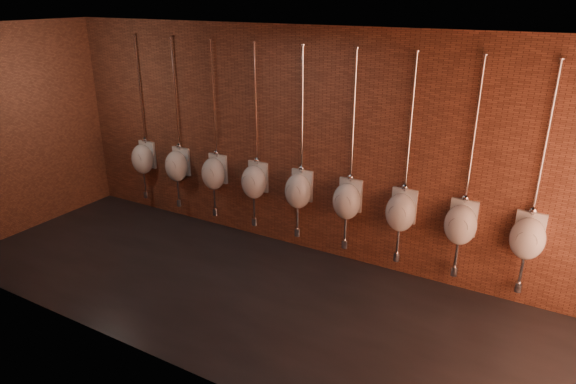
# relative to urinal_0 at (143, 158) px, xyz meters

# --- Properties ---
(ground) EXTENTS (8.50, 8.50, 0.00)m
(ground) POSITION_rel_urinal_0_xyz_m (3.12, -1.36, -0.95)
(ground) COLOR black
(ground) RESTS_ON ground
(room_shell) EXTENTS (8.54, 3.04, 3.22)m
(room_shell) POSITION_rel_urinal_0_xyz_m (3.12, -1.36, 1.06)
(room_shell) COLOR black
(room_shell) RESTS_ON ground
(urinal_0) EXTENTS (0.39, 0.34, 2.72)m
(urinal_0) POSITION_rel_urinal_0_xyz_m (0.00, 0.00, 0.00)
(urinal_0) COLOR white
(urinal_0) RESTS_ON ground
(urinal_1) EXTENTS (0.39, 0.34, 2.72)m
(urinal_1) POSITION_rel_urinal_0_xyz_m (0.76, 0.00, 0.00)
(urinal_1) COLOR white
(urinal_1) RESTS_ON ground
(urinal_2) EXTENTS (0.39, 0.34, 2.72)m
(urinal_2) POSITION_rel_urinal_0_xyz_m (1.51, 0.00, 0.00)
(urinal_2) COLOR white
(urinal_2) RESTS_ON ground
(urinal_3) EXTENTS (0.39, 0.34, 2.72)m
(urinal_3) POSITION_rel_urinal_0_xyz_m (2.27, 0.00, 0.00)
(urinal_3) COLOR white
(urinal_3) RESTS_ON ground
(urinal_4) EXTENTS (0.39, 0.34, 2.72)m
(urinal_4) POSITION_rel_urinal_0_xyz_m (3.02, 0.00, 0.00)
(urinal_4) COLOR white
(urinal_4) RESTS_ON ground
(urinal_5) EXTENTS (0.39, 0.34, 2.72)m
(urinal_5) POSITION_rel_urinal_0_xyz_m (3.78, 0.00, 0.00)
(urinal_5) COLOR white
(urinal_5) RESTS_ON ground
(urinal_6) EXTENTS (0.39, 0.34, 2.72)m
(urinal_6) POSITION_rel_urinal_0_xyz_m (4.53, 0.00, 0.00)
(urinal_6) COLOR white
(urinal_6) RESTS_ON ground
(urinal_7) EXTENTS (0.39, 0.34, 2.72)m
(urinal_7) POSITION_rel_urinal_0_xyz_m (5.29, 0.00, 0.00)
(urinal_7) COLOR white
(urinal_7) RESTS_ON ground
(urinal_8) EXTENTS (0.39, 0.34, 2.72)m
(urinal_8) POSITION_rel_urinal_0_xyz_m (6.04, 0.00, 0.00)
(urinal_8) COLOR white
(urinal_8) RESTS_ON ground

